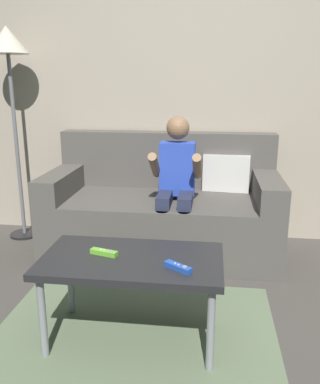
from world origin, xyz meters
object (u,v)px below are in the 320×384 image
at_px(person_seated_on_couch, 176,182).
at_px(floor_lamp, 8,57).
at_px(couch, 164,211).
at_px(game_remote_blue_near_edge, 178,267).
at_px(coffee_table, 132,266).
at_px(game_remote_lime_center, 104,252).

relative_size(person_seated_on_couch, floor_lamp, 0.62).
xyz_separation_m(couch, game_remote_blue_near_edge, (0.21, -1.26, 0.15)).
xyz_separation_m(coffee_table, floor_lamp, (-1.19, 1.29, 1.04)).
bearing_deg(game_remote_lime_center, person_seated_on_couch, 74.30).
distance_m(couch, game_remote_lime_center, 1.16).
bearing_deg(game_remote_lime_center, couch, 82.00).
bearing_deg(game_remote_blue_near_edge, person_seated_on_couch, 95.66).
bearing_deg(couch, person_seated_on_couch, -59.96).
xyz_separation_m(game_remote_blue_near_edge, game_remote_lime_center, (-0.37, 0.12, 0.00)).
bearing_deg(person_seated_on_couch, game_remote_blue_near_edge, -84.34).
height_order(person_seated_on_couch, coffee_table, person_seated_on_couch).
bearing_deg(couch, game_remote_lime_center, -98.00).
xyz_separation_m(couch, floor_lamp, (-1.21, 0.14, 1.13)).
bearing_deg(floor_lamp, person_seated_on_couch, -13.93).
distance_m(couch, game_remote_blue_near_edge, 1.28).
distance_m(person_seated_on_couch, coffee_table, 0.99).
bearing_deg(person_seated_on_couch, coffee_table, -97.52).
xyz_separation_m(couch, coffee_table, (-0.02, -1.15, 0.09)).
xyz_separation_m(couch, game_remote_lime_center, (-0.16, -1.14, 0.15)).
relative_size(coffee_table, floor_lamp, 0.53).
height_order(person_seated_on_couch, game_remote_blue_near_edge, person_seated_on_couch).
relative_size(couch, game_remote_blue_near_edge, 12.58).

